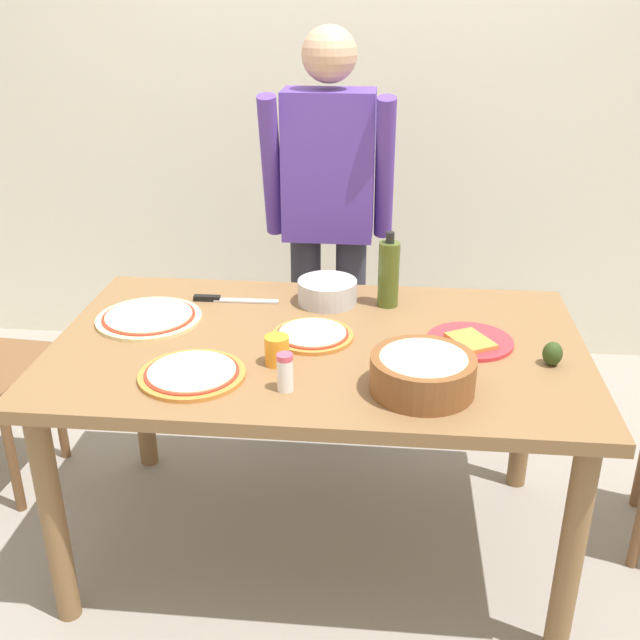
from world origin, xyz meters
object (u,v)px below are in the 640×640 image
at_px(popcorn_bowl, 423,370).
at_px(pizza_raw_on_board, 149,317).
at_px(dining_table, 318,368).
at_px(plate_with_slice, 470,341).
at_px(chef_knife, 225,299).
at_px(cup_orange, 277,350).
at_px(pizza_cooked_on_tray, 313,335).
at_px(pizza_second_cooked, 192,374).
at_px(avocado, 553,354).
at_px(person_cook, 328,214).
at_px(olive_oil_bottle, 389,274).
at_px(mixing_bowl_steel, 329,292).
at_px(salt_shaker, 285,372).

bearing_deg(popcorn_bowl, pizza_raw_on_board, 156.53).
bearing_deg(dining_table, plate_with_slice, 4.09).
relative_size(plate_with_slice, chef_knife, 0.90).
bearing_deg(cup_orange, pizza_cooked_on_tray, 65.56).
xyz_separation_m(pizza_second_cooked, avocado, (1.00, 0.17, 0.03)).
relative_size(pizza_cooked_on_tray, plate_with_slice, 0.97).
height_order(pizza_raw_on_board, cup_orange, cup_orange).
bearing_deg(person_cook, olive_oil_bottle, -62.06).
bearing_deg(dining_table, person_cook, 92.72).
bearing_deg(plate_with_slice, cup_orange, -161.63).
bearing_deg(pizza_raw_on_board, dining_table, -10.77).
bearing_deg(pizza_cooked_on_tray, avocado, -9.03).
distance_m(dining_table, pizza_raw_on_board, 0.58).
xyz_separation_m(pizza_cooked_on_tray, mixing_bowl_steel, (0.02, 0.28, 0.03)).
bearing_deg(popcorn_bowl, olive_oil_bottle, 99.84).
bearing_deg(plate_with_slice, pizza_second_cooked, -160.01).
distance_m(person_cook, pizza_cooked_on_tray, 0.75).
distance_m(pizza_raw_on_board, cup_orange, 0.53).
bearing_deg(mixing_bowl_steel, chef_knife, -176.51).
height_order(olive_oil_bottle, cup_orange, olive_oil_bottle).
bearing_deg(avocado, pizza_raw_on_board, 171.27).
height_order(chef_knife, avocado, avocado).
xyz_separation_m(pizza_second_cooked, chef_knife, (-0.02, 0.54, -0.00)).
bearing_deg(pizza_second_cooked, avocado, 9.57).
xyz_separation_m(pizza_second_cooked, mixing_bowl_steel, (0.33, 0.56, 0.03)).
bearing_deg(pizza_raw_on_board, olive_oil_bottle, 14.57).
bearing_deg(pizza_second_cooked, pizza_cooked_on_tray, 42.48).
bearing_deg(chef_knife, person_cook, 56.57).
distance_m(pizza_raw_on_board, pizza_second_cooked, 0.43).
bearing_deg(pizza_second_cooked, salt_shaker, -10.12).
height_order(cup_orange, chef_knife, cup_orange).
distance_m(cup_orange, chef_knife, 0.50).
height_order(dining_table, olive_oil_bottle, olive_oil_bottle).
bearing_deg(cup_orange, pizza_raw_on_board, 150.39).
xyz_separation_m(plate_with_slice, cup_orange, (-0.56, -0.19, 0.03)).
bearing_deg(olive_oil_bottle, person_cook, 117.94).
bearing_deg(olive_oil_bottle, popcorn_bowl, -80.16).
relative_size(plate_with_slice, avocado, 3.71).
distance_m(dining_table, person_cook, 0.80).
bearing_deg(popcorn_bowl, cup_orange, 164.17).
height_order(plate_with_slice, popcorn_bowl, popcorn_bowl).
xyz_separation_m(dining_table, avocado, (0.67, -0.08, 0.13)).
bearing_deg(mixing_bowl_steel, pizza_cooked_on_tray, -95.11).
relative_size(plate_with_slice, cup_orange, 3.06).
relative_size(plate_with_slice, popcorn_bowl, 0.93).
distance_m(person_cook, plate_with_slice, 0.89).
bearing_deg(olive_oil_bottle, mixing_bowl_steel, 179.44).
xyz_separation_m(pizza_cooked_on_tray, popcorn_bowl, (0.32, -0.30, 0.05)).
relative_size(pizza_raw_on_board, mixing_bowl_steel, 1.69).
height_order(cup_orange, avocado, cup_orange).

